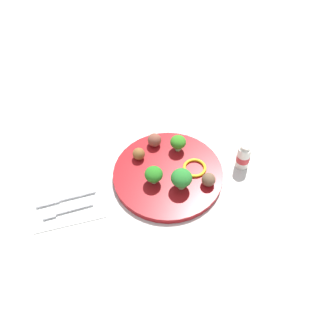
# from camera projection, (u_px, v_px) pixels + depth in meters

# --- Properties ---
(ground_plane) EXTENTS (4.00, 4.00, 0.00)m
(ground_plane) POSITION_uv_depth(u_px,v_px,m) (168.00, 177.00, 1.06)
(ground_plane) COLOR beige
(plate) EXTENTS (0.28, 0.28, 0.02)m
(plate) POSITION_uv_depth(u_px,v_px,m) (168.00, 175.00, 1.05)
(plate) COLOR maroon
(plate) RESTS_ON ground_plane
(broccoli_floret_center) EXTENTS (0.04, 0.04, 0.05)m
(broccoli_floret_center) POSITION_uv_depth(u_px,v_px,m) (154.00, 174.00, 1.00)
(broccoli_floret_center) COLOR #99CC75
(broccoli_floret_center) RESTS_ON plate
(broccoli_floret_far_rim) EXTENTS (0.05, 0.05, 0.06)m
(broccoli_floret_far_rim) POSITION_uv_depth(u_px,v_px,m) (182.00, 178.00, 0.99)
(broccoli_floret_far_rim) COLOR #ABC376
(broccoli_floret_far_rim) RESTS_ON plate
(broccoli_floret_front_left) EXTENTS (0.04, 0.04, 0.05)m
(broccoli_floret_front_left) POSITION_uv_depth(u_px,v_px,m) (178.00, 142.00, 1.07)
(broccoli_floret_front_left) COLOR #93C77D
(broccoli_floret_front_left) RESTS_ON plate
(meatball_front_left) EXTENTS (0.03, 0.03, 0.03)m
(meatball_front_left) POSITION_uv_depth(u_px,v_px,m) (139.00, 154.00, 1.06)
(meatball_front_left) COLOR brown
(meatball_front_left) RESTS_ON plate
(meatball_front_right) EXTENTS (0.04, 0.04, 0.04)m
(meatball_front_right) POSITION_uv_depth(u_px,v_px,m) (154.00, 140.00, 1.09)
(meatball_front_right) COLOR brown
(meatball_front_right) RESTS_ON plate
(meatball_back_right) EXTENTS (0.03, 0.03, 0.03)m
(meatball_back_right) POSITION_uv_depth(u_px,v_px,m) (208.00, 180.00, 1.01)
(meatball_back_right) COLOR brown
(meatball_back_right) RESTS_ON plate
(pepper_ring_front_left) EXTENTS (0.08, 0.08, 0.01)m
(pepper_ring_front_left) POSITION_uv_depth(u_px,v_px,m) (195.00, 169.00, 1.05)
(pepper_ring_front_left) COLOR yellow
(pepper_ring_front_left) RESTS_ON plate
(napkin) EXTENTS (0.18, 0.13, 0.01)m
(napkin) POSITION_uv_depth(u_px,v_px,m) (68.00, 204.00, 1.00)
(napkin) COLOR white
(napkin) RESTS_ON ground_plane
(fork) EXTENTS (0.12, 0.03, 0.01)m
(fork) POSITION_uv_depth(u_px,v_px,m) (65.00, 210.00, 0.99)
(fork) COLOR silver
(fork) RESTS_ON napkin
(knife) EXTENTS (0.15, 0.03, 0.01)m
(knife) POSITION_uv_depth(u_px,v_px,m) (63.00, 198.00, 1.01)
(knife) COLOR silver
(knife) RESTS_ON napkin
(yogurt_bottle) EXTENTS (0.04, 0.04, 0.08)m
(yogurt_bottle) POSITION_uv_depth(u_px,v_px,m) (244.00, 157.00, 1.05)
(yogurt_bottle) COLOR white
(yogurt_bottle) RESTS_ON ground_plane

